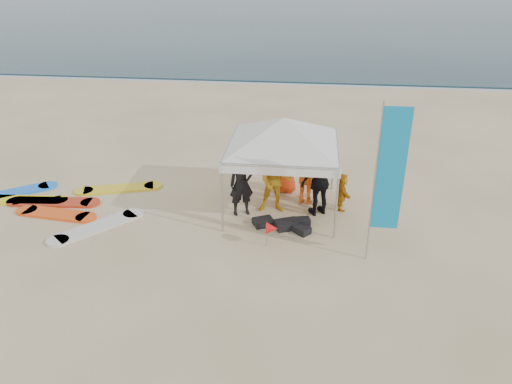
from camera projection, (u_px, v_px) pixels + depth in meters
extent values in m
plane|color=beige|center=(227.00, 301.00, 10.07)|extent=(120.00, 120.00, 0.00)
cube|color=#0C2633|center=(305.00, 2.00, 63.50)|extent=(160.00, 84.00, 0.08)
cube|color=silver|center=(284.00, 82.00, 26.28)|extent=(160.00, 1.20, 0.01)
imported|color=black|center=(242.00, 183.00, 12.99)|extent=(0.75, 0.62, 1.77)
imported|color=gold|center=(275.00, 181.00, 13.11)|extent=(0.93, 0.75, 1.80)
imported|color=#E25114|center=(307.00, 172.00, 13.55)|extent=(1.33, 0.98, 1.85)
imported|color=black|center=(320.00, 181.00, 12.96)|extent=(1.19, 0.93, 1.88)
imported|color=red|center=(285.00, 162.00, 14.19)|extent=(1.00, 0.75, 1.86)
imported|color=#C67711|center=(342.00, 192.00, 13.39)|extent=(0.43, 0.99, 1.03)
cylinder|color=#A5A5A8|center=(238.00, 156.00, 14.60)|extent=(0.05, 0.05, 1.84)
cylinder|color=#A5A5A8|center=(334.00, 160.00, 14.31)|extent=(0.05, 0.05, 1.84)
cylinder|color=#A5A5A8|center=(222.00, 198.00, 12.13)|extent=(0.05, 0.05, 1.84)
cylinder|color=#A5A5A8|center=(336.00, 204.00, 11.85)|extent=(0.05, 0.05, 1.84)
cube|color=white|center=(279.00, 171.00, 11.64)|extent=(2.87, 0.02, 0.24)
cube|color=white|center=(286.00, 132.00, 14.10)|extent=(2.87, 0.02, 0.24)
cube|color=white|center=(230.00, 147.00, 13.01)|extent=(0.02, 2.87, 0.24)
cube|color=white|center=(337.00, 152.00, 12.73)|extent=(0.02, 2.87, 0.24)
pyramid|color=white|center=(284.00, 118.00, 12.49)|extent=(3.91, 3.91, 0.74)
cylinder|color=#A5A5A8|center=(374.00, 186.00, 10.61)|extent=(0.04, 0.04, 3.71)
cube|color=#0C8FCE|center=(391.00, 170.00, 10.42)|extent=(0.58, 0.03, 2.76)
cylinder|color=#A5A5A8|center=(267.00, 235.00, 11.78)|extent=(0.02, 0.02, 0.60)
cone|color=red|center=(272.00, 228.00, 11.68)|extent=(0.28, 0.28, 0.28)
cube|color=black|center=(287.00, 225.00, 12.61)|extent=(0.66, 0.55, 0.22)
cube|color=black|center=(301.00, 229.00, 12.44)|extent=(0.54, 0.53, 0.18)
cube|color=black|center=(263.00, 222.00, 12.79)|extent=(0.63, 0.58, 0.16)
cube|color=black|center=(303.00, 222.00, 12.77)|extent=(0.42, 0.35, 0.20)
cube|color=#1D78F8|center=(7.00, 194.00, 14.33)|extent=(2.11, 1.77, 0.07)
cube|color=silver|center=(97.00, 227.00, 12.66)|extent=(1.76, 1.89, 0.07)
cube|color=#F65214|center=(56.00, 214.00, 13.27)|extent=(1.81, 0.73, 0.07)
cube|color=#B83015|center=(53.00, 202.00, 13.88)|extent=(2.13, 0.70, 0.07)
cube|color=yellow|center=(24.00, 200.00, 13.99)|extent=(2.01, 0.70, 0.07)
cube|color=yellow|center=(119.00, 189.00, 14.66)|extent=(2.06, 1.11, 0.07)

